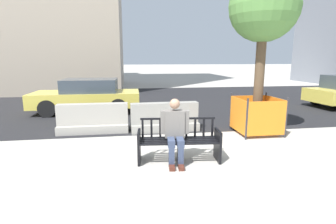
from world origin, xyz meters
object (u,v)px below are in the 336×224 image
(seated_person, at_px, (175,130))
(car_sedan_mid, at_px, (88,96))
(street_tree, at_px, (264,9))
(jersey_barrier_centre, at_px, (165,119))
(street_bench, at_px, (179,142))
(construction_fence, at_px, (257,114))
(jersey_barrier_left, at_px, (93,121))

(seated_person, bearing_deg, car_sedan_mid, 114.09)
(street_tree, distance_m, car_sedan_mid, 7.08)
(seated_person, height_order, car_sedan_mid, car_sedan_mid)
(seated_person, distance_m, jersey_barrier_centre, 2.50)
(street_bench, bearing_deg, jersey_barrier_centre, 89.11)
(jersey_barrier_centre, height_order, street_tree, street_tree)
(construction_fence, xyz_separation_m, car_sedan_mid, (-5.23, 3.90, 0.12))
(street_tree, bearing_deg, car_sedan_mid, 143.27)
(street_bench, height_order, street_tree, street_tree)
(seated_person, relative_size, jersey_barrier_left, 0.66)
(jersey_barrier_centre, bearing_deg, street_bench, -90.89)
(seated_person, xyz_separation_m, construction_fence, (2.69, 1.78, -0.14))
(seated_person, relative_size, street_tree, 0.30)
(street_bench, distance_m, street_tree, 4.34)
(jersey_barrier_left, height_order, construction_fence, construction_fence)
(seated_person, xyz_separation_m, jersey_barrier_left, (-1.96, 2.61, -0.35))
(construction_fence, bearing_deg, street_bench, -146.37)
(jersey_barrier_left, bearing_deg, seated_person, -53.12)
(jersey_barrier_left, xyz_separation_m, construction_fence, (4.65, -0.83, 0.21))
(seated_person, bearing_deg, jersey_barrier_left, 126.88)
(jersey_barrier_centre, xyz_separation_m, construction_fence, (2.57, -0.69, 0.21))
(jersey_barrier_centre, distance_m, jersey_barrier_left, 2.09)
(seated_person, bearing_deg, jersey_barrier_centre, 87.08)
(street_tree, bearing_deg, seated_person, -146.51)
(jersey_barrier_left, xyz_separation_m, car_sedan_mid, (-0.59, 3.08, 0.33))
(seated_person, height_order, jersey_barrier_centre, seated_person)
(jersey_barrier_centre, bearing_deg, seated_person, -92.92)
(construction_fence, height_order, car_sedan_mid, car_sedan_mid)
(seated_person, xyz_separation_m, street_tree, (2.69, 1.78, 2.72))
(jersey_barrier_left, bearing_deg, car_sedan_mid, 100.76)
(construction_fence, bearing_deg, jersey_barrier_centre, 164.98)
(seated_person, distance_m, car_sedan_mid, 6.23)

